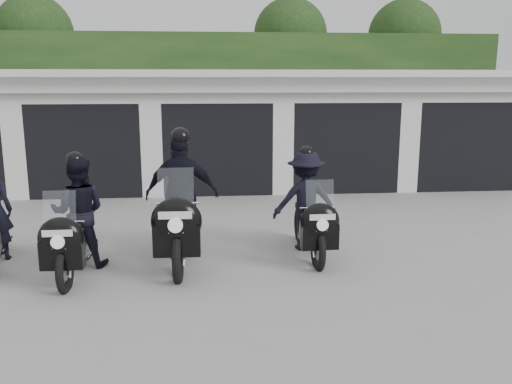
{
  "coord_description": "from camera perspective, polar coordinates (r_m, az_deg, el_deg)",
  "views": [
    {
      "loc": [
        -0.26,
        -7.31,
        2.76
      ],
      "look_at": [
        0.48,
        0.82,
        1.05
      ],
      "focal_mm": 38.0,
      "sensor_mm": 36.0,
      "label": 1
    }
  ],
  "objects": [
    {
      "name": "ground",
      "position": [
        7.82,
        -2.97,
        -8.86
      ],
      "size": [
        80.0,
        80.0,
        0.0
      ],
      "primitive_type": "plane",
      "color": "gray",
      "rests_on": "ground"
    },
    {
      "name": "garage_block",
      "position": [
        15.43,
        -4.24,
        6.84
      ],
      "size": [
        16.4,
        6.8,
        2.96
      ],
      "color": "white",
      "rests_on": "ground"
    },
    {
      "name": "background_vegetation",
      "position": [
        20.24,
        -3.49,
        11.84
      ],
      "size": [
        20.0,
        3.9,
        5.8
      ],
      "color": "#173312",
      "rests_on": "ground"
    },
    {
      "name": "police_bike_b",
      "position": [
        8.27,
        -18.42,
        -2.84
      ],
      "size": [
        0.81,
        2.05,
        1.79
      ],
      "rotation": [
        0.0,
        0.0,
        0.01
      ],
      "color": "black",
      "rests_on": "ground"
    },
    {
      "name": "police_bike_c",
      "position": [
        8.41,
        -7.87,
        -1.16
      ],
      "size": [
        1.15,
        2.41,
        2.09
      ],
      "rotation": [
        0.0,
        0.0,
        -0.02
      ],
      "color": "black",
      "rests_on": "ground"
    },
    {
      "name": "police_bike_d",
      "position": [
        8.72,
        5.43,
        -1.54
      ],
      "size": [
        1.07,
        2.03,
        1.76
      ],
      "rotation": [
        0.0,
        0.0,
        0.03
      ],
      "color": "black",
      "rests_on": "ground"
    }
  ]
}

